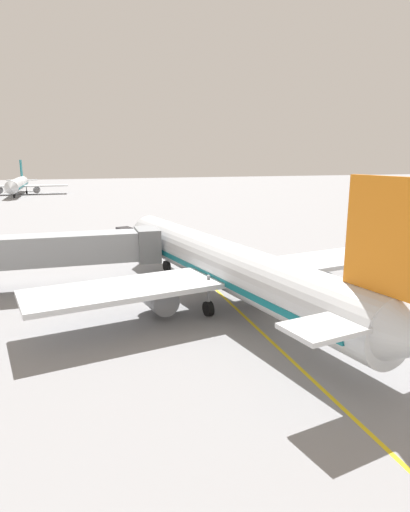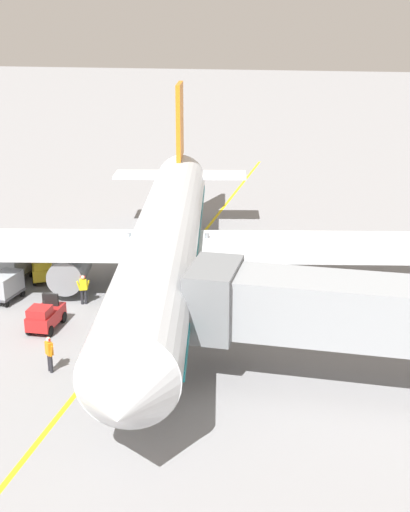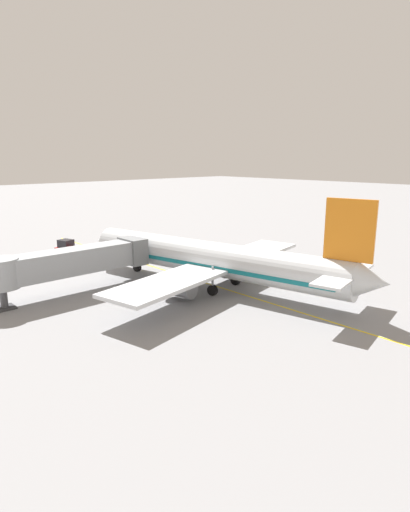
{
  "view_description": "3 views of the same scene",
  "coord_description": "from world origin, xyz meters",
  "px_view_note": "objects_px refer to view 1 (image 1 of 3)",
  "views": [
    {
      "loc": [
        -11.41,
        -30.81,
        11.55
      ],
      "look_at": [
        -0.93,
        4.63,
        3.05
      ],
      "focal_mm": 30.81,
      "sensor_mm": 36.0,
      "label": 1
    },
    {
      "loc": [
        -10.9,
        35.81,
        14.74
      ],
      "look_at": [
        -3.32,
        2.47,
        3.09
      ],
      "focal_mm": 47.92,
      "sensor_mm": 36.0,
      "label": 2
    },
    {
      "loc": [
        -32.05,
        -32.19,
        14.15
      ],
      "look_at": [
        -1.8,
        0.35,
        3.79
      ],
      "focal_mm": 29.87,
      "sensor_mm": 36.0,
      "label": 3
    }
  ],
  "objects_px": {
    "baggage_cart_front": "(300,275)",
    "ground_crew_wing_walker": "(370,289)",
    "parked_airliner": "(224,265)",
    "pushback_tractor": "(127,238)",
    "baggage_tug_trailing": "(314,288)",
    "baggage_cart_second_in_train": "(327,283)",
    "ground_crew_marshaller": "(257,280)",
    "ground_crew_loader": "(214,261)",
    "baggage_cart_third_in_train": "(345,291)",
    "jet_bridge": "(61,249)",
    "distant_taxiing_airliner": "(18,184)",
    "baggage_tug_lead": "(249,272)"
  },
  "relations": [
    {
      "from": "baggage_tug_lead",
      "to": "baggage_cart_third_in_train",
      "type": "height_order",
      "value": "baggage_tug_lead"
    },
    {
      "from": "baggage_cart_third_in_train",
      "to": "distant_taxiing_airliner",
      "type": "xyz_separation_m",
      "value": [
        -36.47,
        114.03,
        2.08
      ]
    },
    {
      "from": "baggage_cart_third_in_train",
      "to": "ground_crew_marshaller",
      "type": "xyz_separation_m",
      "value": [
        -5.48,
        4.92,
        0.0
      ]
    },
    {
      "from": "baggage_cart_front",
      "to": "baggage_cart_third_in_train",
      "type": "xyz_separation_m",
      "value": [
        1.02,
        -5.46,
        0.0
      ]
    },
    {
      "from": "baggage_cart_second_in_train",
      "to": "ground_crew_loader",
      "type": "xyz_separation_m",
      "value": [
        -6.93,
        10.11,
        0.0
      ]
    },
    {
      "from": "ground_crew_marshaller",
      "to": "distant_taxiing_airliner",
      "type": "bearing_deg",
      "value": 105.86
    },
    {
      "from": "jet_bridge",
      "to": "ground_crew_loader",
      "type": "relative_size",
      "value": 10.26
    },
    {
      "from": "pushback_tractor",
      "to": "baggage_cart_third_in_train",
      "type": "distance_m",
      "value": 30.65
    },
    {
      "from": "baggage_tug_trailing",
      "to": "ground_crew_wing_walker",
      "type": "xyz_separation_m",
      "value": [
        3.86,
        -2.04,
        0.24
      ]
    },
    {
      "from": "jet_bridge",
      "to": "baggage_cart_third_in_train",
      "type": "distance_m",
      "value": 24.4
    },
    {
      "from": "jet_bridge",
      "to": "baggage_cart_second_in_train",
      "type": "bearing_deg",
      "value": -21.17
    },
    {
      "from": "baggage_cart_second_in_train",
      "to": "ground_crew_marshaller",
      "type": "height_order",
      "value": "ground_crew_marshaller"
    },
    {
      "from": "baggage_tug_trailing",
      "to": "distant_taxiing_airliner",
      "type": "relative_size",
      "value": 0.08
    },
    {
      "from": "parked_airliner",
      "to": "pushback_tractor",
      "type": "bearing_deg",
      "value": 100.59
    },
    {
      "from": "ground_crew_loader",
      "to": "parked_airliner",
      "type": "bearing_deg",
      "value": -103.56
    },
    {
      "from": "jet_bridge",
      "to": "distant_taxiing_airliner",
      "type": "bearing_deg",
      "value": 98.13
    },
    {
      "from": "pushback_tractor",
      "to": "baggage_tug_trailing",
      "type": "distance_m",
      "value": 28.18
    },
    {
      "from": "baggage_cart_third_in_train",
      "to": "ground_crew_marshaller",
      "type": "relative_size",
      "value": 1.74
    },
    {
      "from": "ground_crew_wing_walker",
      "to": "pushback_tractor",
      "type": "bearing_deg",
      "value": 121.0
    },
    {
      "from": "baggage_cart_third_in_train",
      "to": "distant_taxiing_airliner",
      "type": "height_order",
      "value": "distant_taxiing_airliner"
    },
    {
      "from": "pushback_tractor",
      "to": "ground_crew_marshaller",
      "type": "distance_m",
      "value": 23.9
    },
    {
      "from": "baggage_cart_front",
      "to": "ground_crew_marshaller",
      "type": "height_order",
      "value": "ground_crew_marshaller"
    },
    {
      "from": "distant_taxiing_airliner",
      "to": "jet_bridge",
      "type": "bearing_deg",
      "value": -81.87
    },
    {
      "from": "jet_bridge",
      "to": "ground_crew_marshaller",
      "type": "relative_size",
      "value": 10.26
    },
    {
      "from": "baggage_cart_second_in_train",
      "to": "ground_crew_marshaller",
      "type": "bearing_deg",
      "value": 155.24
    },
    {
      "from": "baggage_cart_third_in_train",
      "to": "ground_crew_loader",
      "type": "distance_m",
      "value": 14.38
    },
    {
      "from": "distant_taxiing_airliner",
      "to": "baggage_tug_lead",
      "type": "bearing_deg",
      "value": -73.33
    },
    {
      "from": "pushback_tractor",
      "to": "jet_bridge",
      "type": "bearing_deg",
      "value": -114.86
    },
    {
      "from": "parked_airliner",
      "to": "baggage_cart_third_in_train",
      "type": "height_order",
      "value": "parked_airliner"
    },
    {
      "from": "ground_crew_wing_walker",
      "to": "ground_crew_loader",
      "type": "relative_size",
      "value": 1.0
    },
    {
      "from": "pushback_tractor",
      "to": "baggage_tug_lead",
      "type": "relative_size",
      "value": 1.91
    },
    {
      "from": "ground_crew_wing_walker",
      "to": "baggage_cart_front",
      "type": "bearing_deg",
      "value": 120.69
    },
    {
      "from": "baggage_cart_third_in_train",
      "to": "ground_crew_wing_walker",
      "type": "relative_size",
      "value": 1.74
    },
    {
      "from": "parked_airliner",
      "to": "baggage_cart_front",
      "type": "bearing_deg",
      "value": 20.28
    },
    {
      "from": "pushback_tractor",
      "to": "baggage_tug_lead",
      "type": "distance_m",
      "value": 20.95
    },
    {
      "from": "jet_bridge",
      "to": "baggage_cart_third_in_train",
      "type": "relative_size",
      "value": 5.9
    },
    {
      "from": "baggage_cart_front",
      "to": "distant_taxiing_airliner",
      "type": "relative_size",
      "value": 0.08
    },
    {
      "from": "baggage_cart_front",
      "to": "ground_crew_wing_walker",
      "type": "relative_size",
      "value": 1.74
    },
    {
      "from": "baggage_tug_trailing",
      "to": "baggage_cart_second_in_train",
      "type": "xyz_separation_m",
      "value": [
        1.51,
        0.47,
        0.24
      ]
    },
    {
      "from": "baggage_cart_front",
      "to": "distant_taxiing_airliner",
      "type": "height_order",
      "value": "distant_taxiing_airliner"
    },
    {
      "from": "baggage_cart_third_in_train",
      "to": "pushback_tractor",
      "type": "bearing_deg",
      "value": 117.45
    },
    {
      "from": "baggage_cart_third_in_train",
      "to": "parked_airliner",
      "type": "bearing_deg",
      "value": 166.19
    },
    {
      "from": "baggage_tug_lead",
      "to": "pushback_tractor",
      "type": "bearing_deg",
      "value": 116.31
    },
    {
      "from": "baggage_tug_trailing",
      "to": "baggage_cart_front",
      "type": "distance_m",
      "value": 3.54
    },
    {
      "from": "parked_airliner",
      "to": "pushback_tractor",
      "type": "distance_m",
      "value": 25.39
    },
    {
      "from": "baggage_cart_front",
      "to": "ground_crew_wing_walker",
      "type": "height_order",
      "value": "ground_crew_wing_walker"
    },
    {
      "from": "ground_crew_loader",
      "to": "jet_bridge",
      "type": "bearing_deg",
      "value": -173.28
    },
    {
      "from": "baggage_tug_lead",
      "to": "baggage_cart_third_in_train",
      "type": "relative_size",
      "value": 0.86
    },
    {
      "from": "baggage_cart_second_in_train",
      "to": "ground_crew_loader",
      "type": "bearing_deg",
      "value": 124.43
    },
    {
      "from": "baggage_tug_trailing",
      "to": "ground_crew_wing_walker",
      "type": "distance_m",
      "value": 4.37
    }
  ]
}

